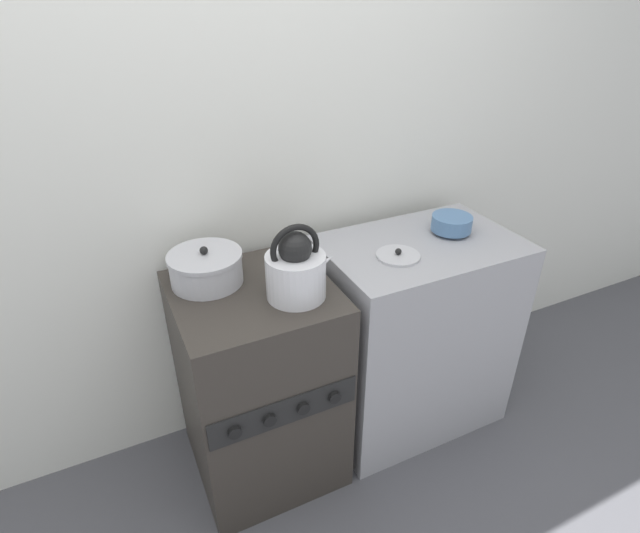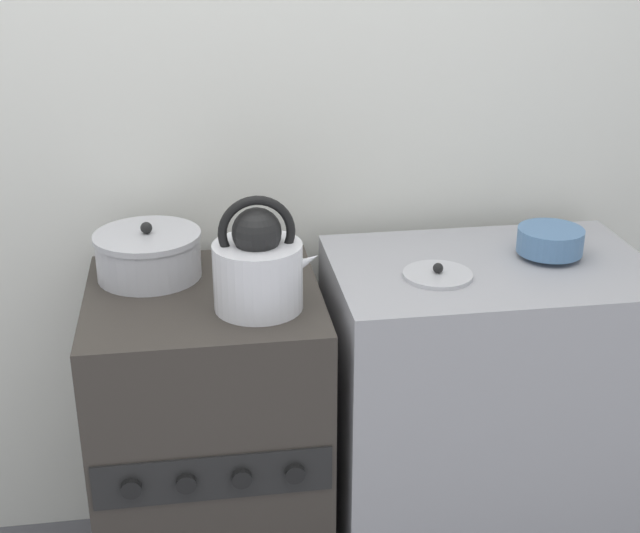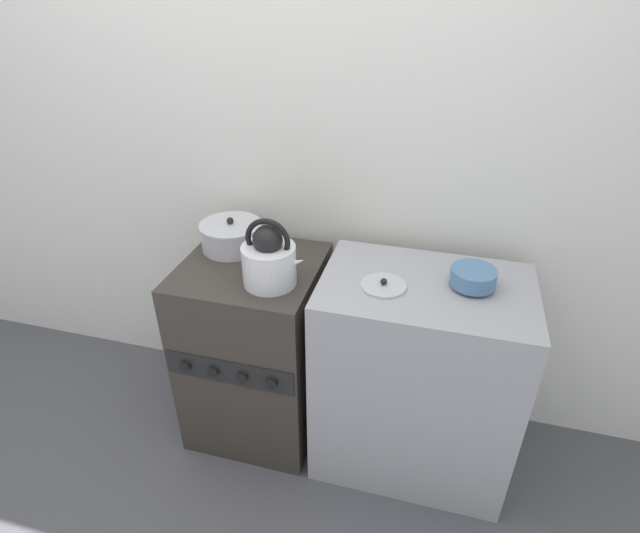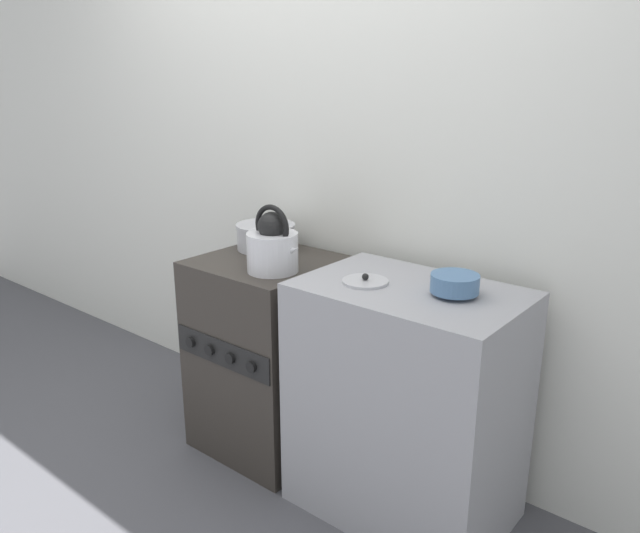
{
  "view_description": "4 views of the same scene",
  "coord_description": "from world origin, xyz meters",
  "px_view_note": "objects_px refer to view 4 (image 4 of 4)",
  "views": [
    {
      "loc": [
        -0.41,
        -1.12,
        1.75
      ],
      "look_at": [
        0.24,
        0.23,
        0.89
      ],
      "focal_mm": 28.0,
      "sensor_mm": 36.0,
      "label": 1
    },
    {
      "loc": [
        -0.01,
        -1.62,
        1.69
      ],
      "look_at": [
        0.28,
        0.3,
        0.88
      ],
      "focal_mm": 50.0,
      "sensor_mm": 36.0,
      "label": 2
    },
    {
      "loc": [
        0.7,
        -1.28,
        1.84
      ],
      "look_at": [
        0.28,
        0.28,
        0.87
      ],
      "focal_mm": 28.0,
      "sensor_mm": 36.0,
      "label": 3
    },
    {
      "loc": [
        1.71,
        -1.48,
        1.57
      ],
      "look_at": [
        0.29,
        0.25,
        0.87
      ],
      "focal_mm": 35.0,
      "sensor_mm": 36.0,
      "label": 4
    }
  ],
  "objects_px": {
    "stove": "(270,354)",
    "enamel_bowl": "(455,284)",
    "cooking_pot": "(266,236)",
    "kettle": "(273,246)",
    "loose_pot_lid": "(365,281)"
  },
  "relations": [
    {
      "from": "stove",
      "to": "enamel_bowl",
      "type": "xyz_separation_m",
      "value": [
        0.84,
        0.01,
        0.5
      ]
    },
    {
      "from": "cooking_pot",
      "to": "enamel_bowl",
      "type": "bearing_deg",
      "value": -6.47
    },
    {
      "from": "stove",
      "to": "cooking_pot",
      "type": "height_order",
      "value": "cooking_pot"
    },
    {
      "from": "stove",
      "to": "kettle",
      "type": "relative_size",
      "value": 3.23
    },
    {
      "from": "kettle",
      "to": "cooking_pot",
      "type": "relative_size",
      "value": 1.03
    },
    {
      "from": "enamel_bowl",
      "to": "loose_pot_lid",
      "type": "xyz_separation_m",
      "value": [
        -0.3,
        -0.08,
        -0.04
      ]
    },
    {
      "from": "stove",
      "to": "loose_pot_lid",
      "type": "height_order",
      "value": "loose_pot_lid"
    },
    {
      "from": "stove",
      "to": "cooking_pot",
      "type": "bearing_deg",
      "value": 135.81
    },
    {
      "from": "kettle",
      "to": "enamel_bowl",
      "type": "xyz_separation_m",
      "value": [
        0.71,
        0.1,
        -0.02
      ]
    },
    {
      "from": "kettle",
      "to": "loose_pot_lid",
      "type": "distance_m",
      "value": 0.42
    },
    {
      "from": "kettle",
      "to": "cooking_pot",
      "type": "bearing_deg",
      "value": 138.98
    },
    {
      "from": "cooking_pot",
      "to": "loose_pot_lid",
      "type": "relative_size",
      "value": 1.58
    },
    {
      "from": "loose_pot_lid",
      "to": "enamel_bowl",
      "type": "bearing_deg",
      "value": 14.61
    },
    {
      "from": "loose_pot_lid",
      "to": "kettle",
      "type": "bearing_deg",
      "value": -176.29
    },
    {
      "from": "kettle",
      "to": "loose_pot_lid",
      "type": "xyz_separation_m",
      "value": [
        0.41,
        0.03,
        -0.06
      ]
    }
  ]
}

